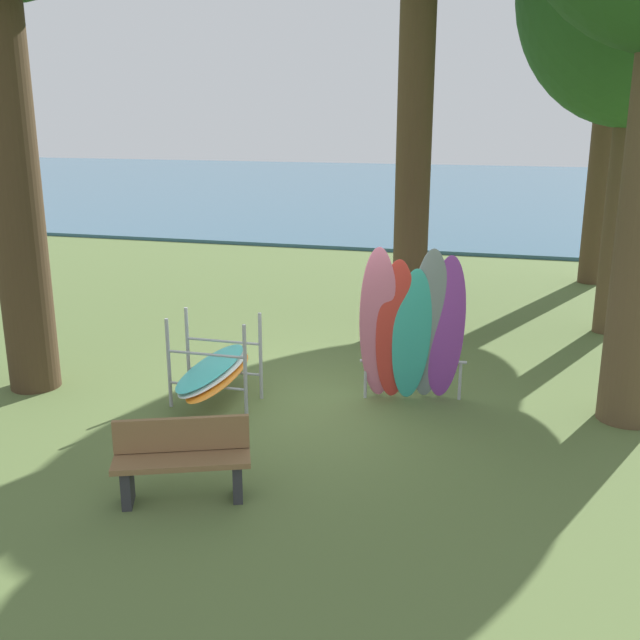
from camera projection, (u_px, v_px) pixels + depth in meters
ground_plane at (324, 403)px, 10.25m from camera, size 80.00×80.00×0.00m
lake_water at (473, 190)px, 37.73m from camera, size 80.00×36.00×0.10m
leaning_board_pile at (412, 330)px, 9.91m from camera, size 1.51×1.06×2.28m
board_storage_rack at (215, 370)px, 10.16m from camera, size 1.15×2.12×1.25m
park_bench at (182, 458)px, 7.62m from camera, size 1.45×0.91×0.85m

